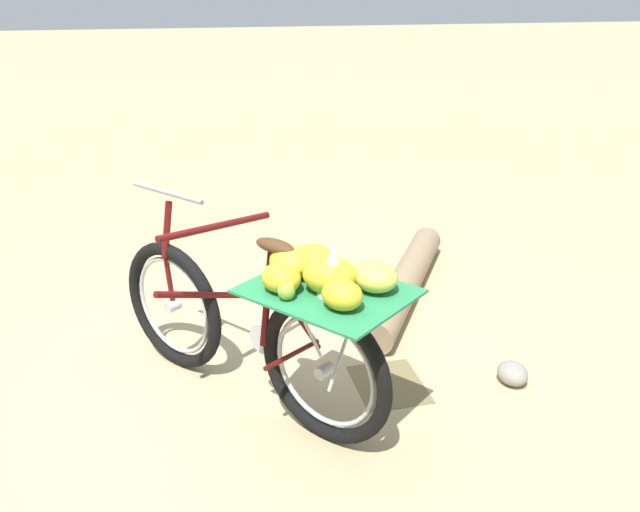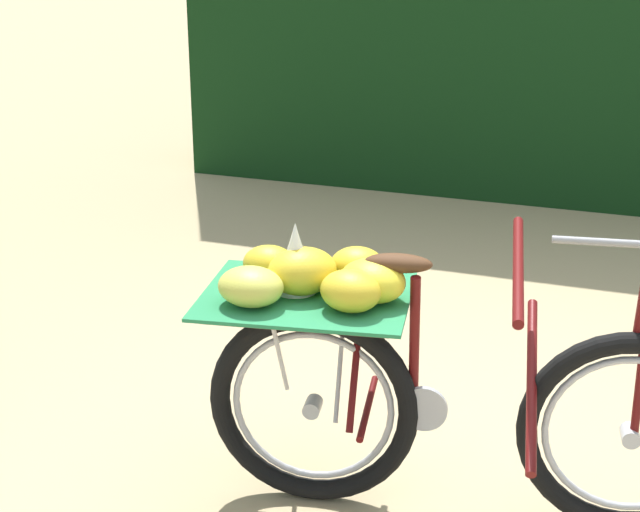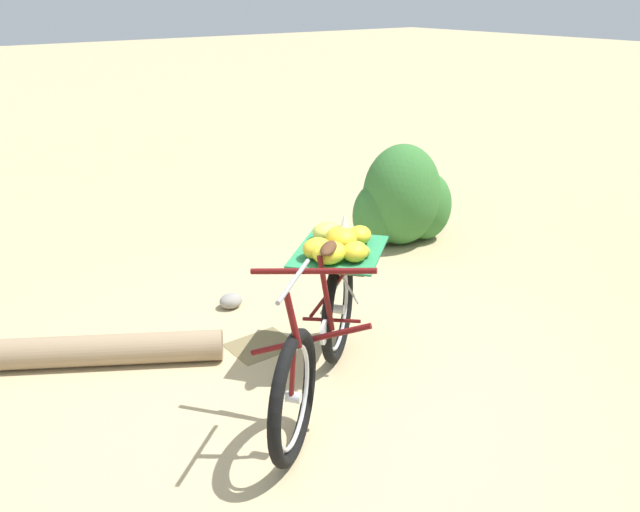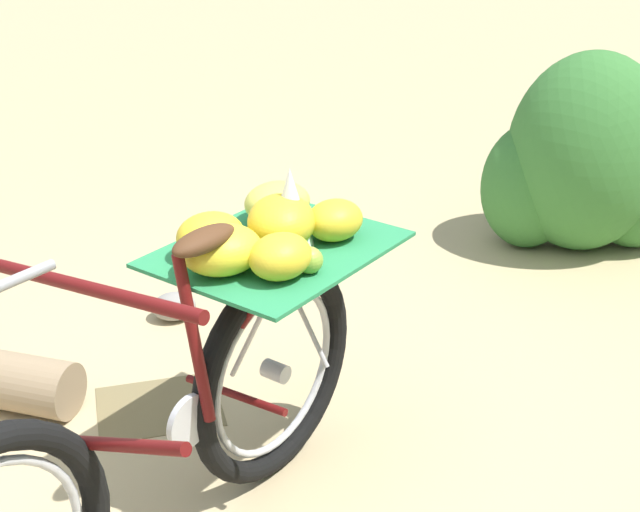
% 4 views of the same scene
% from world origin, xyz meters
% --- Properties ---
extents(ground_plane, '(60.00, 60.00, 0.00)m').
position_xyz_m(ground_plane, '(0.00, 0.00, 0.00)').
color(ground_plane, tan).
extents(bicycle, '(1.58, 1.34, 1.03)m').
position_xyz_m(bicycle, '(0.03, -0.31, 0.53)').
color(bicycle, black).
rests_on(bicycle, ground_plane).
extents(fallen_log, '(1.53, 1.06, 0.21)m').
position_xyz_m(fallen_log, '(1.10, -1.43, 0.10)').
color(fallen_log, '#937A5B').
rests_on(fallen_log, ground_plane).
extents(path_stone, '(0.19, 0.16, 0.12)m').
position_xyz_m(path_stone, '(-0.05, -1.63, 0.06)').
color(path_stone, gray).
rests_on(path_stone, ground_plane).
extents(leaf_litter_patch, '(0.44, 0.36, 0.01)m').
position_xyz_m(leaf_litter_patch, '(0.09, -0.97, 0.00)').
color(leaf_litter_patch, olive).
rests_on(leaf_litter_patch, ground_plane).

